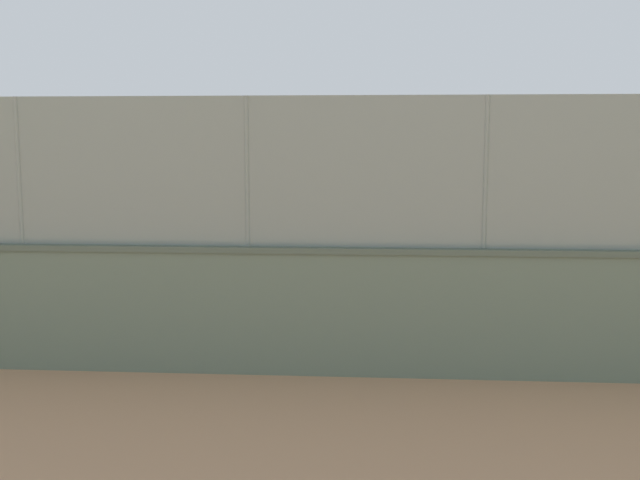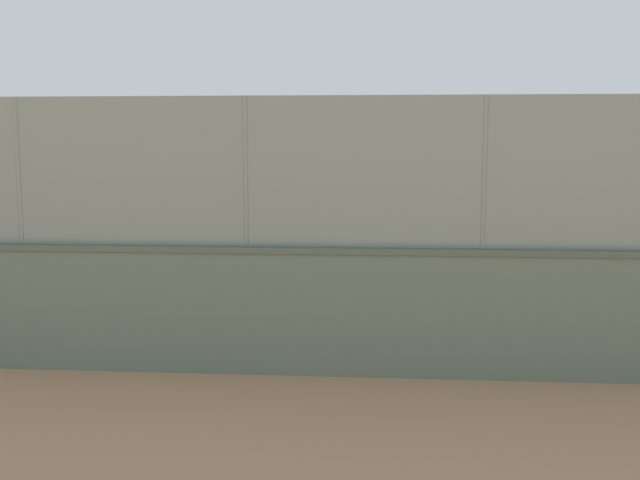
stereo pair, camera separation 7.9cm
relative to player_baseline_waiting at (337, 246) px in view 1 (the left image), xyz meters
The scene contains 7 objects.
ground_plane 6.12m from the player_baseline_waiting, 105.58° to the right, with size 260.00×260.00×0.00m, color tan.
perimeter_wall 6.02m from the player_baseline_waiting, 112.56° to the left, with size 32.75×0.71×1.79m.
fence_panel_on_wall 6.28m from the player_baseline_waiting, 112.56° to the left, with size 32.16×0.40×2.04m.
player_baseline_waiting is the anchor object (origin of this frame).
player_at_service_line 3.84m from the player_baseline_waiting, 50.77° to the left, with size 1.10×0.74×1.71m.
sports_ball 2.12m from the player_baseline_waiting, 106.31° to the left, with size 0.09×0.09×0.09m, color orange.
courtside_bench 5.67m from the player_baseline_waiting, 129.64° to the left, with size 1.60×0.40×0.87m.
Camera 1 is at (0.69, 21.52, 3.24)m, focal length 42.06 mm.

